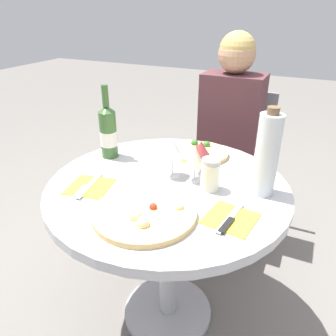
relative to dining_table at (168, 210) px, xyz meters
The scene contains 14 objects.
ground_plane 0.58m from the dining_table, ahead, with size 12.00×12.00×0.00m, color slate.
dining_table is the anchor object (origin of this frame).
chair_behind_diner 0.81m from the dining_table, 87.16° to the left, with size 0.42×0.42×0.86m.
seated_diner 0.66m from the dining_table, 86.57° to the left, with size 0.32×0.42×1.19m.
pizza_large 0.26m from the dining_table, 83.98° to the right, with size 0.34×0.34×0.05m.
pizza_small_far 0.33m from the dining_table, 84.69° to the left, with size 0.23×0.23×0.04m.
wine_bottle 0.43m from the dining_table, 161.18° to the left, with size 0.07×0.07×0.32m.
tall_carafe 0.44m from the dining_table, 14.00° to the left, with size 0.08×0.08×0.32m.
sugar_shaker 0.24m from the dining_table, 10.12° to the left, with size 0.07×0.07×0.12m.
wine_glass_front_left 0.24m from the dining_table, 97.44° to the left, with size 0.08×0.08×0.15m.
wine_glass_front_right 0.24m from the dining_table, 37.43° to the left, with size 0.07×0.07×0.14m.
wine_glass_back_right 0.27m from the dining_table, 56.92° to the left, with size 0.07×0.07×0.14m.
place_setting_left 0.32m from the dining_table, 148.96° to the right, with size 0.18×0.19×0.01m.
place_setting_right 0.33m from the dining_table, 24.37° to the right, with size 0.17×0.19×0.01m.
Camera 1 is at (0.46, -0.97, 1.31)m, focal length 35.00 mm.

